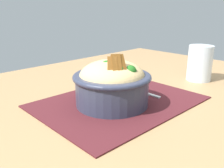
{
  "coord_description": "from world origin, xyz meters",
  "views": [
    {
      "loc": [
        -0.4,
        -0.42,
        0.93
      ],
      "look_at": [
        -0.02,
        -0.03,
        0.76
      ],
      "focal_mm": 39.7,
      "sensor_mm": 36.0,
      "label": 1
    }
  ],
  "objects": [
    {
      "name": "table",
      "position": [
        0.0,
        0.0,
        0.64
      ],
      "size": [
        1.33,
        0.9,
        0.7
      ],
      "color": "#99754C",
      "rests_on": "ground_plane"
    },
    {
      "name": "placemat",
      "position": [
        0.01,
        -0.03,
        0.71
      ],
      "size": [
        0.39,
        0.29,
        0.0
      ],
      "primitive_type": "cube",
      "rotation": [
        0.0,
        0.0,
        -0.01
      ],
      "color": "#47191E",
      "rests_on": "table"
    },
    {
      "name": "bowl",
      "position": [
        -0.02,
        -0.03,
        0.76
      ],
      "size": [
        0.2,
        0.2,
        0.13
      ],
      "color": "#2D3347",
      "rests_on": "placemat"
    },
    {
      "name": "fork",
      "position": [
        0.09,
        -0.01,
        0.71
      ],
      "size": [
        0.02,
        0.14,
        0.0
      ],
      "color": "silver",
      "rests_on": "placemat"
    },
    {
      "name": "drinking_glass",
      "position": [
        0.32,
        -0.07,
        0.75
      ],
      "size": [
        0.08,
        0.08,
        0.11
      ],
      "color": "silver",
      "rests_on": "table"
    }
  ]
}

